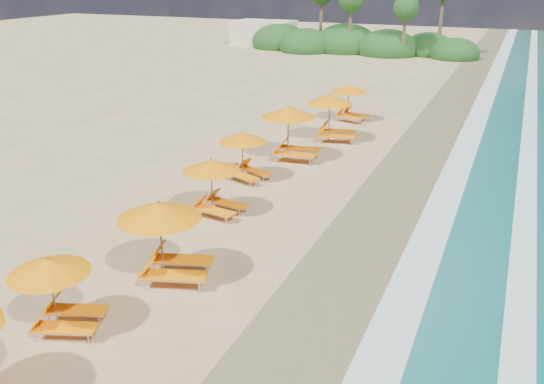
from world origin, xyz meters
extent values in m
plane|color=tan|center=(0.00, 0.00, 0.00)|extent=(160.00, 160.00, 0.00)
cube|color=olive|center=(4.00, 0.00, 0.01)|extent=(4.00, 160.00, 0.01)
cube|color=white|center=(5.50, 0.00, 0.03)|extent=(1.20, 160.00, 0.01)
cube|color=white|center=(8.50, 0.00, 0.02)|extent=(0.80, 160.00, 0.01)
cylinder|color=olive|center=(-2.42, -8.26, 1.00)|extent=(0.05, 0.05, 2.00)
cone|color=orange|center=(-2.42, -8.26, 1.83)|extent=(2.64, 2.64, 0.40)
sphere|color=olive|center=(-2.42, -8.26, 2.06)|extent=(0.07, 0.07, 0.07)
cylinder|color=olive|center=(-1.37, -4.98, 1.21)|extent=(0.06, 0.06, 2.42)
cone|color=orange|center=(-1.37, -4.98, 2.21)|extent=(3.13, 3.13, 0.49)
sphere|color=olive|center=(-1.37, -4.98, 2.48)|extent=(0.09, 0.09, 0.09)
cylinder|color=olive|center=(-2.42, -0.09, 1.05)|extent=(0.05, 0.05, 2.09)
cone|color=orange|center=(-2.42, -0.09, 1.91)|extent=(2.41, 2.41, 0.42)
sphere|color=olive|center=(-2.42, -0.09, 2.15)|extent=(0.07, 0.07, 0.07)
cylinder|color=olive|center=(-3.06, 3.78, 1.04)|extent=(0.05, 0.05, 2.08)
cone|color=orange|center=(-3.06, 3.78, 1.90)|extent=(2.72, 2.72, 0.42)
sphere|color=olive|center=(-3.06, 3.78, 2.13)|extent=(0.07, 0.07, 0.07)
cylinder|color=olive|center=(-2.30, 7.23, 1.28)|extent=(0.06, 0.06, 2.55)
cone|color=orange|center=(-2.30, 7.23, 2.34)|extent=(2.92, 2.92, 0.51)
sphere|color=olive|center=(-2.30, 7.23, 2.62)|extent=(0.09, 0.09, 0.09)
cylinder|color=olive|center=(-1.49, 11.11, 1.23)|extent=(0.06, 0.06, 2.47)
cone|color=orange|center=(-1.49, 11.11, 2.26)|extent=(3.05, 3.05, 0.50)
sphere|color=olive|center=(-1.49, 11.11, 2.53)|extent=(0.09, 0.09, 0.09)
cylinder|color=olive|center=(-1.79, 15.69, 1.07)|extent=(0.05, 0.05, 2.14)
cone|color=orange|center=(-1.79, 15.69, 1.96)|extent=(2.70, 2.70, 0.43)
sphere|color=olive|center=(-1.79, 15.69, 2.20)|extent=(0.08, 0.08, 0.08)
ellipsoid|color=#163D14|center=(-6.00, 45.00, 0.62)|extent=(6.40, 6.40, 4.16)
ellipsoid|color=#163D14|center=(-11.00, 46.00, 0.70)|extent=(7.20, 7.20, 4.68)
ellipsoid|color=#163D14|center=(-15.00, 44.00, 0.58)|extent=(6.00, 6.00, 3.90)
ellipsoid|color=#163D14|center=(-2.00, 47.00, 0.55)|extent=(5.60, 5.60, 3.64)
ellipsoid|color=#163D14|center=(-19.00, 46.00, 0.64)|extent=(6.60, 6.60, 4.29)
ellipsoid|color=#163D14|center=(1.00, 45.00, 0.49)|extent=(5.00, 5.00, 3.25)
cylinder|color=brown|center=(-4.00, 43.00, 2.50)|extent=(0.36, 0.36, 5.00)
sphere|color=#163D14|center=(-4.00, 43.00, 5.00)|extent=(2.60, 2.60, 2.60)
cylinder|color=brown|center=(-10.00, 44.00, 2.80)|extent=(0.36, 0.36, 5.60)
sphere|color=#163D14|center=(-10.00, 44.00, 5.60)|extent=(2.60, 2.60, 2.60)
cylinder|color=brown|center=(-14.00, 46.00, 3.10)|extent=(0.36, 0.36, 6.20)
cylinder|color=brown|center=(-1.00, 47.00, 3.40)|extent=(0.36, 0.36, 6.80)
cube|color=beige|center=(-22.00, 48.00, 1.40)|extent=(7.00, 5.00, 2.80)
camera|label=1|loc=(7.58, -17.42, 8.65)|focal=37.61mm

